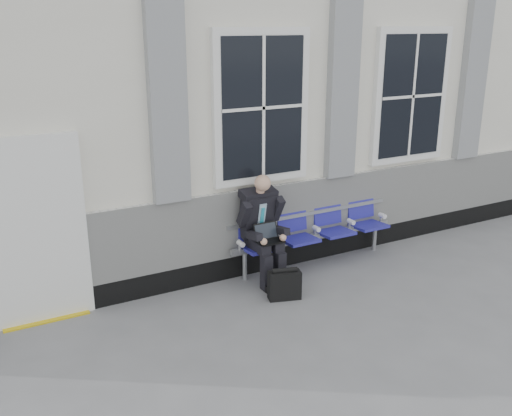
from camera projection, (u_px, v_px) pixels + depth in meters
ground at (453, 278)px, 7.66m from camera, size 70.00×70.00×0.00m
station_building at (312, 86)px, 9.87m from camera, size 14.40×4.40×4.49m
bench at (313, 227)px, 7.97m from camera, size 2.60×0.47×0.91m
businessman at (262, 225)px, 7.38m from camera, size 0.58×0.79×1.45m
briefcase at (284, 285)px, 7.04m from camera, size 0.43×0.28×0.41m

